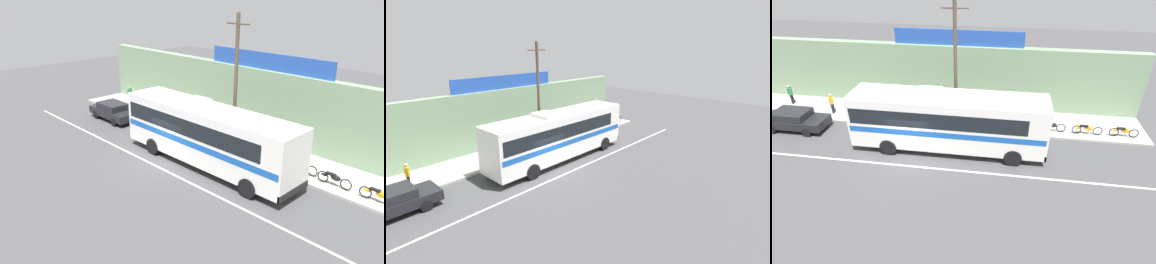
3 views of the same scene
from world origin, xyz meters
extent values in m
plane|color=#444447|center=(0.00, 0.00, 0.00)|extent=(70.00, 70.00, 0.00)
cube|color=#A8A399|center=(0.00, 5.20, 0.07)|extent=(30.00, 3.60, 0.14)
cube|color=gray|center=(0.00, 7.35, 2.40)|extent=(30.00, 0.70, 4.80)
cube|color=#234CAD|center=(1.79, 7.35, 5.35)|extent=(9.33, 0.12, 1.10)
cube|color=silver|center=(0.00, -0.80, 0.00)|extent=(30.00, 0.14, 0.01)
cube|color=white|center=(2.13, 1.39, 1.99)|extent=(11.67, 2.54, 3.10)
cube|color=black|center=(1.66, 1.39, 2.54)|extent=(10.27, 2.56, 0.96)
cube|color=#1956B2|center=(2.13, 1.39, 1.69)|extent=(11.43, 2.55, 0.36)
cube|color=black|center=(7.93, 1.39, 2.44)|extent=(0.04, 2.28, 1.40)
cube|color=black|center=(7.92, 1.39, 0.62)|extent=(0.12, 2.54, 0.36)
cube|color=silver|center=(0.96, 1.39, 3.66)|extent=(1.40, 1.77, 0.24)
cylinder|color=black|center=(6.10, 2.57, 0.52)|extent=(1.04, 0.32, 1.04)
cylinder|color=black|center=(6.10, 0.22, 0.52)|extent=(1.04, 0.32, 1.04)
cylinder|color=black|center=(-1.37, 2.57, 0.52)|extent=(1.04, 0.32, 1.04)
cylinder|color=black|center=(-1.37, 0.22, 0.52)|extent=(1.04, 0.32, 1.04)
cube|color=black|center=(-8.80, 2.16, 0.61)|extent=(4.41, 1.79, 0.56)
cube|color=black|center=(-8.90, 2.16, 1.13)|extent=(2.30, 1.61, 0.48)
cube|color=black|center=(-8.05, 2.16, 1.09)|extent=(0.21, 1.50, 0.34)
cylinder|color=black|center=(-7.52, 3.00, 0.31)|extent=(0.62, 0.20, 0.62)
cylinder|color=black|center=(-7.52, 1.32, 0.31)|extent=(0.62, 0.20, 0.62)
cylinder|color=black|center=(-10.08, 3.00, 0.31)|extent=(0.62, 0.20, 0.62)
cylinder|color=black|center=(-10.08, 1.32, 0.31)|extent=(0.62, 0.20, 0.62)
cylinder|color=brown|center=(2.22, 3.67, 4.35)|extent=(0.22, 0.22, 8.41)
cylinder|color=brown|center=(2.22, 3.67, 7.95)|extent=(1.60, 0.10, 0.10)
torus|color=black|center=(9.26, 4.17, 0.45)|extent=(0.62, 0.06, 0.62)
torus|color=black|center=(8.00, 4.17, 0.45)|extent=(0.62, 0.06, 0.62)
cylinder|color=silver|center=(9.18, 4.17, 0.75)|extent=(0.34, 0.04, 0.65)
cylinder|color=silver|center=(9.08, 4.17, 1.07)|extent=(0.03, 0.56, 0.03)
ellipsoid|color=black|center=(8.69, 4.17, 0.63)|extent=(0.56, 0.22, 0.34)
cube|color=black|center=(8.40, 4.17, 0.75)|extent=(0.52, 0.20, 0.10)
ellipsoid|color=black|center=(8.06, 4.17, 0.59)|extent=(0.36, 0.14, 0.16)
torus|color=black|center=(10.27, 4.12, 0.45)|extent=(0.62, 0.06, 0.62)
ellipsoid|color=orange|center=(11.02, 4.12, 0.63)|extent=(0.56, 0.22, 0.34)
cube|color=black|center=(10.71, 4.12, 0.75)|extent=(0.52, 0.20, 0.10)
ellipsoid|color=orange|center=(10.33, 4.12, 0.59)|extent=(0.36, 0.14, 0.16)
torus|color=black|center=(7.28, 4.34, 0.45)|extent=(0.62, 0.06, 0.62)
torus|color=black|center=(5.96, 4.34, 0.45)|extent=(0.62, 0.06, 0.62)
cylinder|color=silver|center=(7.20, 4.34, 0.75)|extent=(0.34, 0.04, 0.65)
cylinder|color=silver|center=(7.10, 4.34, 1.07)|extent=(0.03, 0.56, 0.03)
ellipsoid|color=black|center=(6.69, 4.34, 0.63)|extent=(0.56, 0.22, 0.34)
cube|color=black|center=(6.38, 4.34, 0.75)|extent=(0.52, 0.20, 0.10)
ellipsoid|color=black|center=(6.02, 4.34, 0.59)|extent=(0.36, 0.14, 0.16)
cylinder|color=black|center=(-7.30, 4.58, 0.52)|extent=(0.13, 0.13, 0.76)
cylinder|color=black|center=(-7.30, 4.40, 0.52)|extent=(0.13, 0.13, 0.76)
cylinder|color=gold|center=(-7.30, 4.49, 1.19)|extent=(0.30, 0.30, 0.57)
sphere|color=tan|center=(-7.30, 4.49, 1.60)|extent=(0.21, 0.21, 0.21)
cylinder|color=gold|center=(-7.30, 4.69, 1.21)|extent=(0.08, 0.08, 0.52)
cylinder|color=gold|center=(-7.30, 4.29, 1.21)|extent=(0.08, 0.08, 0.52)
cylinder|color=black|center=(-11.31, 5.59, 0.52)|extent=(0.13, 0.13, 0.76)
cylinder|color=black|center=(-11.31, 5.41, 0.52)|extent=(0.13, 0.13, 0.76)
cylinder|color=#2D7A4C|center=(-11.31, 5.50, 1.19)|extent=(0.30, 0.30, 0.57)
sphere|color=tan|center=(-11.31, 5.50, 1.61)|extent=(0.21, 0.21, 0.21)
cylinder|color=#2D7A4C|center=(-11.31, 5.70, 1.22)|extent=(0.08, 0.08, 0.53)
cylinder|color=#2D7A4C|center=(-11.31, 5.30, 1.22)|extent=(0.08, 0.08, 0.53)
camera|label=1|loc=(16.28, -13.47, 9.80)|focal=35.97mm
camera|label=2|loc=(-12.02, -13.64, 8.46)|focal=27.36mm
camera|label=3|loc=(5.43, -14.29, 11.00)|focal=28.66mm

